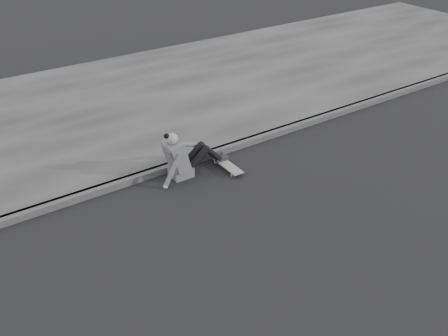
% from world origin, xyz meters
% --- Properties ---
extents(ground, '(80.00, 80.00, 0.00)m').
position_xyz_m(ground, '(0.00, 0.00, 0.00)').
color(ground, black).
rests_on(ground, ground).
extents(curb, '(24.00, 0.16, 0.12)m').
position_xyz_m(curb, '(0.00, 2.58, 0.06)').
color(curb, '#434343').
rests_on(curb, ground).
extents(sidewalk, '(24.00, 6.00, 0.12)m').
position_xyz_m(sidewalk, '(0.00, 5.60, 0.06)').
color(sidewalk, '#3B3B3B').
rests_on(sidewalk, ground).
extents(skateboard, '(0.20, 0.78, 0.09)m').
position_xyz_m(skateboard, '(-0.68, 2.06, 0.07)').
color(skateboard, gray).
rests_on(skateboard, ground).
extents(seated_woman, '(1.38, 0.46, 0.88)m').
position_xyz_m(seated_woman, '(-1.41, 2.30, 0.36)').
color(seated_woman, '#5A595C').
rests_on(seated_woman, ground).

